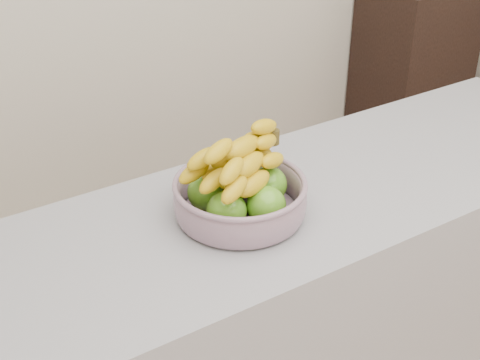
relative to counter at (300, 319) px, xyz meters
name	(u,v)px	position (x,y,z in m)	size (l,w,h in m)	color
counter	(300,319)	(0.00, 0.00, 0.00)	(2.00, 0.60, 0.90)	#93939A
cabinet	(412,72)	(1.65, 1.21, 0.03)	(0.53, 0.42, 0.95)	black
fruit_bowl	(240,192)	(-0.21, 0.00, 0.52)	(0.33, 0.33, 0.21)	#93A5B1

